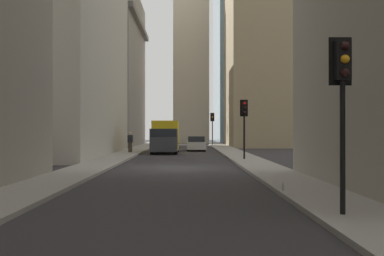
{
  "coord_description": "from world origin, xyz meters",
  "views": [
    {
      "loc": [
        -23.65,
        -0.58,
        2.03
      ],
      "look_at": [
        14.41,
        -0.94,
        2.21
      ],
      "focal_mm": 41.09,
      "sensor_mm": 36.0,
      "label": 1
    }
  ],
  "objects_px": {
    "sedan_silver": "(196,144)",
    "discarded_bottle": "(283,187)",
    "pedestrian": "(130,141)",
    "delivery_truck": "(165,137)",
    "traffic_light_foreground": "(343,83)",
    "traffic_light_far_junction": "(212,121)",
    "traffic_light_midblock": "(244,115)"
  },
  "relations": [
    {
      "from": "sedan_silver",
      "to": "discarded_bottle",
      "type": "xyz_separation_m",
      "value": [
        -29.4,
        -2.15,
        -0.42
      ]
    },
    {
      "from": "discarded_bottle",
      "to": "pedestrian",
      "type": "bearing_deg",
      "value": 18.34
    },
    {
      "from": "delivery_truck",
      "to": "discarded_bottle",
      "type": "bearing_deg",
      "value": -168.84
    },
    {
      "from": "delivery_truck",
      "to": "traffic_light_foreground",
      "type": "height_order",
      "value": "traffic_light_foreground"
    },
    {
      "from": "discarded_bottle",
      "to": "traffic_light_far_junction",
      "type": "bearing_deg",
      "value": -0.32
    },
    {
      "from": "delivery_truck",
      "to": "traffic_light_foreground",
      "type": "distance_m",
      "value": 29.51
    },
    {
      "from": "traffic_light_midblock",
      "to": "traffic_light_far_junction",
      "type": "height_order",
      "value": "traffic_light_far_junction"
    },
    {
      "from": "sedan_silver",
      "to": "traffic_light_midblock",
      "type": "height_order",
      "value": "traffic_light_midblock"
    },
    {
      "from": "pedestrian",
      "to": "discarded_bottle",
      "type": "height_order",
      "value": "pedestrian"
    },
    {
      "from": "traffic_light_foreground",
      "to": "traffic_light_midblock",
      "type": "distance_m",
      "value": 18.87
    },
    {
      "from": "sedan_silver",
      "to": "traffic_light_midblock",
      "type": "xyz_separation_m",
      "value": [
        -14.38,
        -2.88,
        2.33
      ]
    },
    {
      "from": "delivery_truck",
      "to": "traffic_light_midblock",
      "type": "height_order",
      "value": "traffic_light_midblock"
    },
    {
      "from": "traffic_light_foreground",
      "to": "traffic_light_midblock",
      "type": "height_order",
      "value": "traffic_light_foreground"
    },
    {
      "from": "pedestrian",
      "to": "traffic_light_far_junction",
      "type": "bearing_deg",
      "value": -22.29
    },
    {
      "from": "traffic_light_foreground",
      "to": "traffic_light_far_junction",
      "type": "relative_size",
      "value": 0.97
    },
    {
      "from": "traffic_light_foreground",
      "to": "discarded_bottle",
      "type": "relative_size",
      "value": 14.84
    },
    {
      "from": "sedan_silver",
      "to": "traffic_light_far_junction",
      "type": "relative_size",
      "value": 1.04
    },
    {
      "from": "delivery_truck",
      "to": "sedan_silver",
      "type": "xyz_separation_m",
      "value": [
        4.29,
        -2.8,
        -0.8
      ]
    },
    {
      "from": "delivery_truck",
      "to": "sedan_silver",
      "type": "distance_m",
      "value": 5.19
    },
    {
      "from": "sedan_silver",
      "to": "traffic_light_foreground",
      "type": "xyz_separation_m",
      "value": [
        -33.25,
        -2.66,
        2.42
      ]
    },
    {
      "from": "delivery_truck",
      "to": "traffic_light_foreground",
      "type": "bearing_deg",
      "value": -169.33
    },
    {
      "from": "sedan_silver",
      "to": "discarded_bottle",
      "type": "distance_m",
      "value": 29.49
    },
    {
      "from": "traffic_light_foreground",
      "to": "traffic_light_midblock",
      "type": "bearing_deg",
      "value": -0.66
    },
    {
      "from": "traffic_light_far_junction",
      "to": "pedestrian",
      "type": "xyz_separation_m",
      "value": [
        -19.84,
        8.13,
        -2.11
      ]
    },
    {
      "from": "traffic_light_midblock",
      "to": "pedestrian",
      "type": "height_order",
      "value": "traffic_light_midblock"
    },
    {
      "from": "traffic_light_midblock",
      "to": "pedestrian",
      "type": "xyz_separation_m",
      "value": [
        8.77,
        8.61,
        -1.91
      ]
    },
    {
      "from": "discarded_bottle",
      "to": "traffic_light_midblock",
      "type": "bearing_deg",
      "value": -2.76
    },
    {
      "from": "sedan_silver",
      "to": "traffic_light_foreground",
      "type": "distance_m",
      "value": 33.45
    },
    {
      "from": "traffic_light_far_junction",
      "to": "sedan_silver",
      "type": "bearing_deg",
      "value": 170.43
    },
    {
      "from": "traffic_light_midblock",
      "to": "discarded_bottle",
      "type": "height_order",
      "value": "traffic_light_midblock"
    },
    {
      "from": "pedestrian",
      "to": "discarded_bottle",
      "type": "distance_m",
      "value": 25.08
    },
    {
      "from": "traffic_light_foreground",
      "to": "discarded_bottle",
      "type": "bearing_deg",
      "value": 7.47
    }
  ]
}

